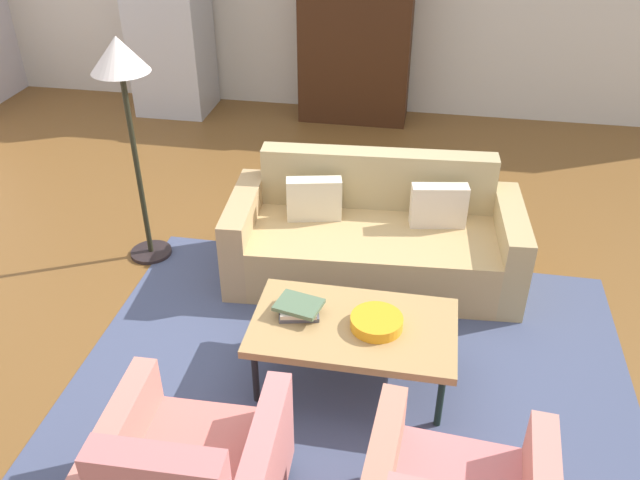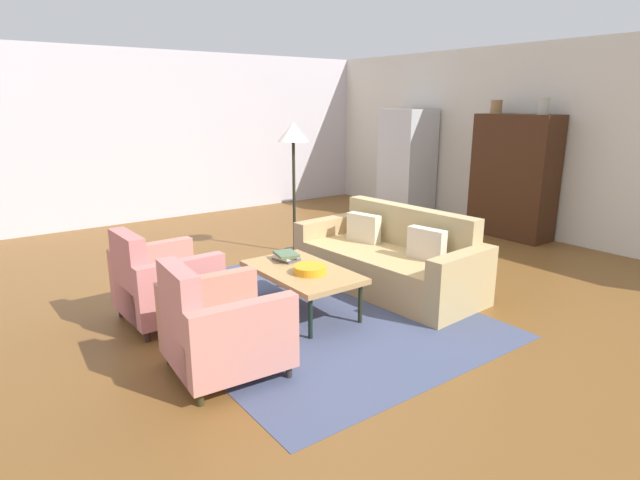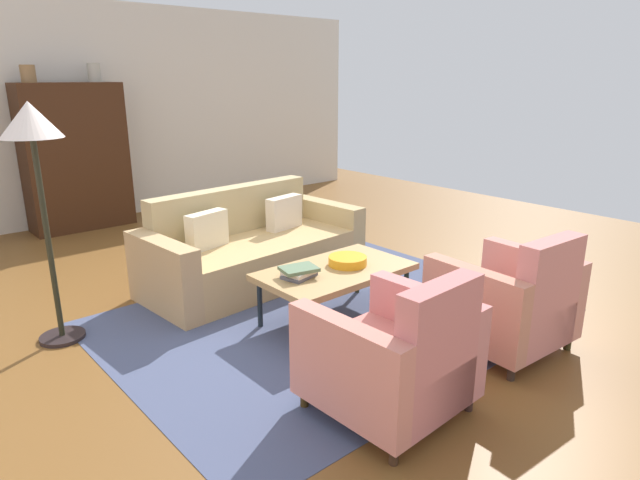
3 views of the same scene
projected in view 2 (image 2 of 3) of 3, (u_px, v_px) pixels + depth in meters
ground_plane at (332, 287)px, 5.69m from camera, size 10.89×10.89×0.00m
wall_back at (543, 142)px, 7.55m from camera, size 9.08×0.12×2.80m
wall_left at (171, 136)px, 8.85m from camera, size 0.12×7.78×2.80m
area_rug at (307, 310)px, 5.06m from camera, size 3.40×2.60×0.01m
couch at (391, 261)px, 5.64m from camera, size 2.16×1.04×0.86m
coffee_table at (302, 273)px, 4.93m from camera, size 1.20×0.70×0.43m
armchair_left at (160, 286)px, 4.74m from camera, size 0.82×0.82×0.88m
armchair_right at (217, 331)px, 3.81m from camera, size 0.85×0.85×0.88m
fruit_bowl at (310, 269)px, 4.81m from camera, size 0.31×0.31×0.07m
book_stack at (286, 256)px, 5.19m from camera, size 0.30×0.25×0.08m
cabinet at (514, 177)px, 7.64m from camera, size 1.20×0.51×1.80m
vase_tall at (496, 107)px, 7.69m from camera, size 0.17×0.17×0.20m
vase_round at (543, 106)px, 7.10m from camera, size 0.16×0.16×0.23m
refrigerator at (407, 162)px, 9.19m from camera, size 0.80×0.73×1.85m
floor_lamp at (293, 144)px, 6.64m from camera, size 0.40×0.40×1.72m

